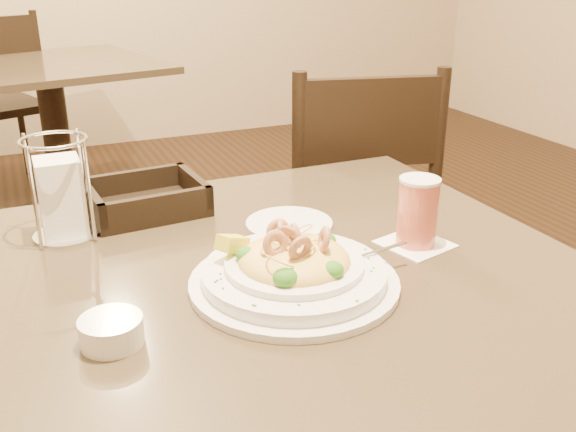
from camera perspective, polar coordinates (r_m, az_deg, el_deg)
name	(u,v)px	position (r m, az deg, el deg)	size (l,w,h in m)	color
main_table	(293,393)	(1.11, 0.43, -15.44)	(0.90, 0.90, 0.74)	black
background_table	(54,115)	(3.15, -20.12, 8.47)	(1.06, 1.06, 0.74)	black
dining_chair_near	(352,217)	(1.82, 5.71, -0.05)	(0.51, 0.51, 0.93)	black
pasta_bowl	(294,269)	(0.92, 0.52, -4.72)	(0.34, 0.31, 0.10)	white
drink_glass	(418,212)	(1.06, 11.44, 0.31)	(0.12, 0.12, 0.12)	white
bread_basket	(146,201)	(1.23, -12.54, 1.33)	(0.22, 0.18, 0.06)	black
napkin_caddy	(61,195)	(1.14, -19.53, 1.75)	(0.11, 0.11, 0.17)	silver
side_plate	(289,224)	(1.13, 0.10, -0.75)	(0.15, 0.15, 0.01)	white
butter_ramekin	(111,331)	(0.83, -15.43, -9.82)	(0.08, 0.08, 0.03)	white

